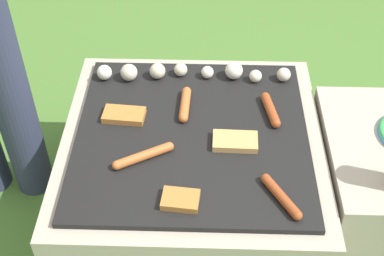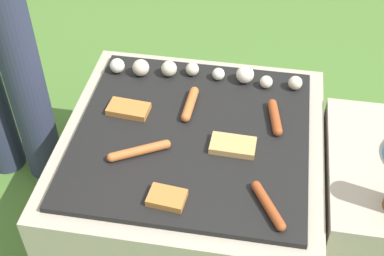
# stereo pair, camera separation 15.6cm
# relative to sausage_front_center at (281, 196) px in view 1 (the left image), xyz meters

# --- Properties ---
(ground_plane) EXTENTS (14.00, 14.00, 0.00)m
(ground_plane) POSITION_rel_sausage_front_center_xyz_m (-0.24, 0.24, -0.41)
(ground_plane) COLOR #47702D
(grill) EXTENTS (0.77, 0.77, 0.40)m
(grill) POSITION_rel_sausage_front_center_xyz_m (-0.24, 0.24, -0.21)
(grill) COLOR #A89E8C
(grill) RESTS_ON ground_plane
(sausage_front_center) EXTENTS (0.10, 0.15, 0.03)m
(sausage_front_center) POSITION_rel_sausage_front_center_xyz_m (0.00, 0.00, 0.00)
(sausage_front_center) COLOR #93421E
(sausage_front_center) RESTS_ON grill
(sausage_front_right) EXTENTS (0.05, 0.15, 0.03)m
(sausage_front_right) POSITION_rel_sausage_front_center_xyz_m (-0.00, 0.34, 0.00)
(sausage_front_right) COLOR #93421E
(sausage_front_right) RESTS_ON grill
(sausage_back_left) EXTENTS (0.17, 0.10, 0.03)m
(sausage_back_left) POSITION_rel_sausage_front_center_xyz_m (-0.37, 0.13, 0.00)
(sausage_back_left) COLOR #B7602D
(sausage_back_left) RESTS_ON grill
(sausage_mid_right) EXTENTS (0.03, 0.15, 0.03)m
(sausage_mid_right) POSITION_rel_sausage_front_center_xyz_m (-0.26, 0.36, 0.00)
(sausage_mid_right) COLOR #B7602D
(sausage_mid_right) RESTS_ON grill
(bread_slice_center) EXTENTS (0.13, 0.08, 0.02)m
(bread_slice_center) POSITION_rel_sausage_front_center_xyz_m (-0.45, 0.31, -0.00)
(bread_slice_center) COLOR #B27033
(bread_slice_center) RESTS_ON grill
(bread_slice_right) EXTENTS (0.10, 0.08, 0.02)m
(bread_slice_right) POSITION_rel_sausage_front_center_xyz_m (-0.26, -0.02, -0.00)
(bread_slice_right) COLOR #B27033
(bread_slice_right) RESTS_ON grill
(bread_slice_left) EXTENTS (0.13, 0.08, 0.02)m
(bread_slice_left) POSITION_rel_sausage_front_center_xyz_m (-0.11, 0.20, -0.00)
(bread_slice_left) COLOR tan
(bread_slice_left) RESTS_ON grill
(mushroom_row) EXTENTS (0.63, 0.08, 0.06)m
(mushroom_row) POSITION_rel_sausage_front_center_xyz_m (-0.26, 0.50, 0.01)
(mushroom_row) COLOR silver
(mushroom_row) RESTS_ON grill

